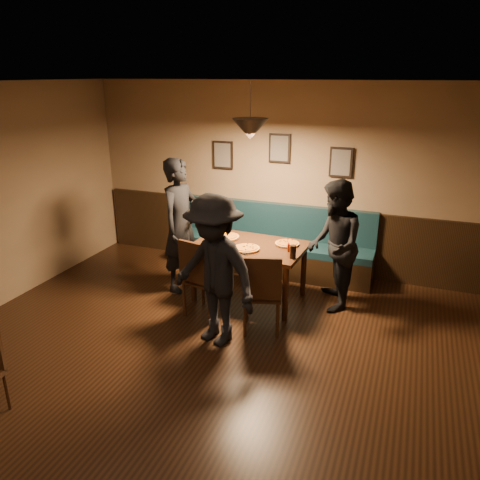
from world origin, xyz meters
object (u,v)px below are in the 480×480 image
at_px(tabasco_bottle, 289,247).
at_px(chair_near_left, 206,277).
at_px(chair_near_right, 262,291).
at_px(diner_front, 214,271).
at_px(diner_left, 181,226).
at_px(soda_glass, 293,252).
at_px(diner_right, 334,246).
at_px(dining_table, 249,272).
at_px(booth_bench, 272,241).

bearing_deg(tabasco_bottle, chair_near_left, -149.08).
height_order(chair_near_right, diner_front, diner_front).
bearing_deg(tabasco_bottle, chair_near_right, -101.17).
bearing_deg(chair_near_left, chair_near_right, 3.73).
xyz_separation_m(diner_left, soda_glass, (1.64, -0.25, -0.07)).
xyz_separation_m(chair_near_left, chair_near_right, (0.77, -0.11, -0.02)).
xyz_separation_m(chair_near_right, diner_right, (0.66, 0.89, 0.34)).
distance_m(diner_left, diner_right, 2.07).
relative_size(dining_table, diner_right, 0.86).
height_order(diner_right, diner_front, diner_front).
bearing_deg(diner_left, soda_glass, -90.07).
bearing_deg(dining_table, diner_left, -176.05).
bearing_deg(chair_near_right, dining_table, 103.62).
distance_m(chair_near_left, diner_right, 1.66).
bearing_deg(dining_table, diner_right, 11.90).
xyz_separation_m(dining_table, diner_left, (-0.99, -0.01, 0.54)).
distance_m(booth_bench, chair_near_right, 1.73).
bearing_deg(diner_left, chair_near_left, -124.78).
relative_size(booth_bench, diner_front, 1.75).
bearing_deg(chair_near_left, tabasco_bottle, 42.89).
bearing_deg(chair_near_left, booth_bench, 88.42).
bearing_deg(diner_front, soda_glass, 73.17).
distance_m(chair_near_left, tabasco_bottle, 1.10).
height_order(booth_bench, soda_glass, booth_bench).
relative_size(dining_table, soda_glass, 8.70).
bearing_deg(diner_left, booth_bench, -37.32).
relative_size(booth_bench, diner_left, 1.63).
bearing_deg(diner_right, dining_table, -96.55).
relative_size(chair_near_right, soda_glass, 5.98).
relative_size(diner_right, soda_glass, 10.13).
bearing_deg(tabasco_bottle, booth_bench, 116.68).
bearing_deg(diner_front, booth_bench, 108.98).
relative_size(booth_bench, dining_table, 2.09).
bearing_deg(chair_near_left, diner_left, 148.46).
relative_size(booth_bench, chair_near_right, 3.04).
height_order(chair_near_right, tabasco_bottle, chair_near_right).
bearing_deg(diner_front, dining_table, 109.67).
bearing_deg(diner_right, chair_near_left, -76.69).
distance_m(diner_front, tabasco_bottle, 1.20).
height_order(booth_bench, dining_table, booth_bench).
relative_size(chair_near_left, tabasco_bottle, 7.84).
distance_m(booth_bench, soda_glass, 1.43).
xyz_separation_m(booth_bench, chair_near_left, (-0.38, -1.58, 0.01)).
distance_m(chair_near_left, soda_glass, 1.12).
distance_m(chair_near_right, diner_right, 1.15).
xyz_separation_m(chair_near_right, diner_front, (-0.41, -0.42, 0.36)).
distance_m(dining_table, chair_near_left, 0.72).
height_order(booth_bench, chair_near_right, booth_bench).
bearing_deg(diner_left, dining_table, -80.60).
relative_size(chair_near_left, diner_left, 0.55).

